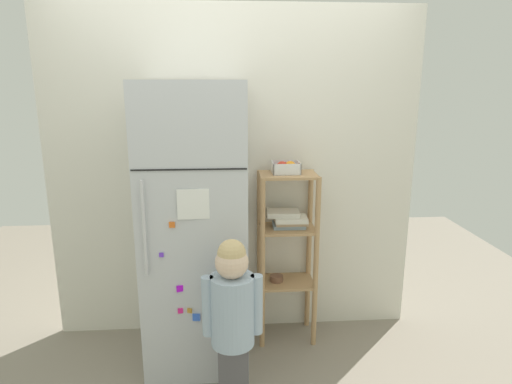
{
  "coord_description": "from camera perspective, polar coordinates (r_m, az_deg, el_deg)",
  "views": [
    {
      "loc": [
        -0.06,
        -2.67,
        1.81
      ],
      "look_at": [
        0.13,
        0.02,
        1.14
      ],
      "focal_mm": 30.63,
      "sensor_mm": 36.0,
      "label": 1
    }
  ],
  "objects": [
    {
      "name": "kitchen_wall_back",
      "position": [
        3.11,
        -2.87,
        1.96
      ],
      "size": [
        2.61,
        0.03,
        2.33
      ],
      "primitive_type": "cube",
      "color": "silver",
      "rests_on": "ground"
    },
    {
      "name": "pantry_shelf_unit",
      "position": [
        3.09,
        4.07,
        -6.15
      ],
      "size": [
        0.4,
        0.29,
        1.22
      ],
      "color": "tan",
      "rests_on": "ground"
    },
    {
      "name": "fruit_bin",
      "position": [
        2.96,
        3.99,
        3.21
      ],
      "size": [
        0.19,
        0.17,
        0.09
      ],
      "color": "white",
      "rests_on": "pantry_shelf_unit"
    },
    {
      "name": "ground_plane",
      "position": [
        3.22,
        -2.45,
        -20.24
      ],
      "size": [
        6.0,
        6.0,
        0.0
      ],
      "primitive_type": "plane",
      "color": "gray"
    },
    {
      "name": "refrigerator",
      "position": [
        2.84,
        -7.89,
        -4.56
      ],
      "size": [
        0.64,
        0.69,
        1.83
      ],
      "color": "silver",
      "rests_on": "ground"
    },
    {
      "name": "child_standing",
      "position": [
        2.46,
        -3.09,
        -15.1
      ],
      "size": [
        0.33,
        0.24,
        1.02
      ],
      "color": "#555357",
      "rests_on": "ground"
    }
  ]
}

